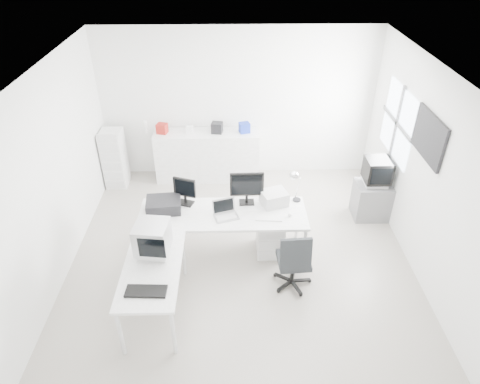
{
  "coord_description": "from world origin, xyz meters",
  "views": [
    {
      "loc": [
        -0.1,
        -4.9,
        4.38
      ],
      "look_at": [
        0.0,
        0.2,
        1.0
      ],
      "focal_mm": 32.0,
      "sensor_mm": 36.0,
      "label": 1
    }
  ],
  "objects_px": {
    "main_desk": "(223,234)",
    "crt_tv": "(377,172)",
    "lcd_monitor_small": "(185,192)",
    "sideboard": "(207,156)",
    "lcd_monitor_large": "(247,188)",
    "laptop": "(226,212)",
    "side_desk": "(155,289)",
    "office_chair": "(294,258)",
    "filing_cabinet": "(115,159)",
    "drawer_pedestal": "(270,235)",
    "crt_monitor": "(153,241)",
    "tv_cabinet": "(371,200)",
    "laser_printer": "(274,198)",
    "inkjet_printer": "(164,205)"
  },
  "relations": [
    {
      "from": "laptop",
      "to": "sideboard",
      "type": "height_order",
      "value": "sideboard"
    },
    {
      "from": "lcd_monitor_large",
      "to": "crt_tv",
      "type": "xyz_separation_m",
      "value": [
        2.12,
        0.66,
        -0.15
      ]
    },
    {
      "from": "drawer_pedestal",
      "to": "laptop",
      "type": "height_order",
      "value": "laptop"
    },
    {
      "from": "side_desk",
      "to": "lcd_monitor_small",
      "type": "relative_size",
      "value": 3.29
    },
    {
      "from": "side_desk",
      "to": "filing_cabinet",
      "type": "relative_size",
      "value": 1.29
    },
    {
      "from": "main_desk",
      "to": "crt_monitor",
      "type": "xyz_separation_m",
      "value": [
        -0.85,
        -0.85,
        0.58
      ]
    },
    {
      "from": "inkjet_printer",
      "to": "laptop",
      "type": "height_order",
      "value": "laptop"
    },
    {
      "from": "filing_cabinet",
      "to": "drawer_pedestal",
      "type": "bearing_deg",
      "value": -35.89
    },
    {
      "from": "sideboard",
      "to": "filing_cabinet",
      "type": "relative_size",
      "value": 1.78
    },
    {
      "from": "laptop",
      "to": "side_desk",
      "type": "bearing_deg",
      "value": -149.53
    },
    {
      "from": "tv_cabinet",
      "to": "lcd_monitor_large",
      "type": "bearing_deg",
      "value": -162.75
    },
    {
      "from": "laser_printer",
      "to": "office_chair",
      "type": "bearing_deg",
      "value": -95.69
    },
    {
      "from": "lcd_monitor_large",
      "to": "laptop",
      "type": "xyz_separation_m",
      "value": [
        -0.3,
        -0.35,
        -0.16
      ]
    },
    {
      "from": "lcd_monitor_large",
      "to": "sideboard",
      "type": "distance_m",
      "value": 2.13
    },
    {
      "from": "laptop",
      "to": "crt_tv",
      "type": "xyz_separation_m",
      "value": [
        2.42,
        1.01,
        0.01
      ]
    },
    {
      "from": "inkjet_printer",
      "to": "crt_monitor",
      "type": "distance_m",
      "value": 0.96
    },
    {
      "from": "inkjet_printer",
      "to": "laser_printer",
      "type": "relative_size",
      "value": 1.35
    },
    {
      "from": "inkjet_printer",
      "to": "tv_cabinet",
      "type": "height_order",
      "value": "inkjet_printer"
    },
    {
      "from": "drawer_pedestal",
      "to": "sideboard",
      "type": "relative_size",
      "value": 0.31
    },
    {
      "from": "crt_tv",
      "to": "crt_monitor",
      "type": "bearing_deg",
      "value": -152.09
    },
    {
      "from": "drawer_pedestal",
      "to": "tv_cabinet",
      "type": "bearing_deg",
      "value": 25.87
    },
    {
      "from": "crt_tv",
      "to": "sideboard",
      "type": "xyz_separation_m",
      "value": [
        -2.8,
        1.3,
        -0.37
      ]
    },
    {
      "from": "main_desk",
      "to": "office_chair",
      "type": "height_order",
      "value": "office_chair"
    },
    {
      "from": "tv_cabinet",
      "to": "filing_cabinet",
      "type": "bearing_deg",
      "value": 166.06
    },
    {
      "from": "tv_cabinet",
      "to": "sideboard",
      "type": "xyz_separation_m",
      "value": [
        -2.8,
        1.3,
        0.17
      ]
    },
    {
      "from": "laser_printer",
      "to": "lcd_monitor_small",
      "type": "bearing_deg",
      "value": 159.93
    },
    {
      "from": "side_desk",
      "to": "tv_cabinet",
      "type": "bearing_deg",
      "value": 31.17
    },
    {
      "from": "drawer_pedestal",
      "to": "sideboard",
      "type": "bearing_deg",
      "value": 115.49
    },
    {
      "from": "lcd_monitor_small",
      "to": "laser_printer",
      "type": "bearing_deg",
      "value": 18.53
    },
    {
      "from": "main_desk",
      "to": "lcd_monitor_large",
      "type": "bearing_deg",
      "value": 35.54
    },
    {
      "from": "drawer_pedestal",
      "to": "laser_printer",
      "type": "height_order",
      "value": "laser_printer"
    },
    {
      "from": "side_desk",
      "to": "lcd_monitor_large",
      "type": "distance_m",
      "value": 1.91
    },
    {
      "from": "tv_cabinet",
      "to": "lcd_monitor_small",
      "type": "bearing_deg",
      "value": -167.71
    },
    {
      "from": "lcd_monitor_small",
      "to": "crt_tv",
      "type": "xyz_separation_m",
      "value": [
        3.02,
        0.66,
        -0.11
      ]
    },
    {
      "from": "inkjet_printer",
      "to": "filing_cabinet",
      "type": "bearing_deg",
      "value": 115.99
    },
    {
      "from": "crt_monitor",
      "to": "office_chair",
      "type": "relative_size",
      "value": 0.43
    },
    {
      "from": "main_desk",
      "to": "crt_tv",
      "type": "bearing_deg",
      "value": 20.19
    },
    {
      "from": "main_desk",
      "to": "sideboard",
      "type": "height_order",
      "value": "sideboard"
    },
    {
      "from": "side_desk",
      "to": "laser_printer",
      "type": "height_order",
      "value": "laser_printer"
    },
    {
      "from": "inkjet_printer",
      "to": "lcd_monitor_large",
      "type": "height_order",
      "value": "lcd_monitor_large"
    },
    {
      "from": "main_desk",
      "to": "drawer_pedestal",
      "type": "relative_size",
      "value": 4.0
    },
    {
      "from": "lcd_monitor_small",
      "to": "sideboard",
      "type": "relative_size",
      "value": 0.22
    },
    {
      "from": "main_desk",
      "to": "laser_printer",
      "type": "distance_m",
      "value": 0.92
    },
    {
      "from": "laser_printer",
      "to": "crt_monitor",
      "type": "relative_size",
      "value": 0.88
    },
    {
      "from": "sideboard",
      "to": "side_desk",
      "type": "bearing_deg",
      "value": -98.98
    },
    {
      "from": "lcd_monitor_small",
      "to": "laser_printer",
      "type": "height_order",
      "value": "lcd_monitor_small"
    },
    {
      "from": "lcd_monitor_large",
      "to": "filing_cabinet",
      "type": "relative_size",
      "value": 0.47
    },
    {
      "from": "crt_monitor",
      "to": "tv_cabinet",
      "type": "relative_size",
      "value": 0.65
    },
    {
      "from": "side_desk",
      "to": "lcd_monitor_small",
      "type": "bearing_deg",
      "value": 77.47
    },
    {
      "from": "filing_cabinet",
      "to": "office_chair",
      "type": "bearing_deg",
      "value": -41.99
    }
  ]
}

